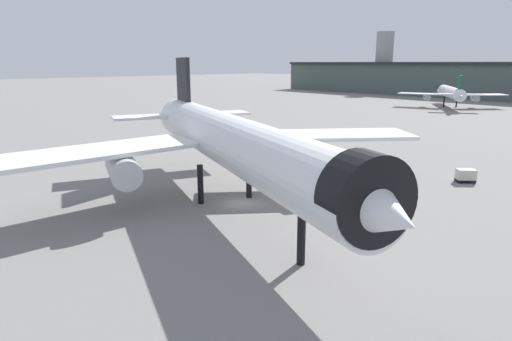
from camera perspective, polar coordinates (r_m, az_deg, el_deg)
ground at (r=51.19m, az=-2.03°, el=-4.30°), size 900.00×900.00×0.00m
airliner_near_gate at (r=48.65m, az=-3.27°, el=3.66°), size 54.90×48.93×16.68m
airliner_far_taxiway at (r=178.89m, az=23.96°, el=9.25°), size 33.50×37.34×11.82m
terminal_building at (r=224.07m, az=30.02°, el=10.10°), size 247.05×46.23×31.94m
baggage_cart_trailing at (r=66.35m, az=25.60°, el=-0.57°), size 2.87×2.84×1.82m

